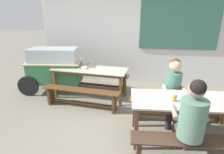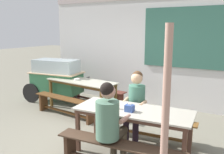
{
  "view_description": "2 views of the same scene",
  "coord_description": "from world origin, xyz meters",
  "px_view_note": "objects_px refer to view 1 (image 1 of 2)",
  "views": [
    {
      "loc": [
        0.06,
        -2.87,
        2.07
      ],
      "look_at": [
        -0.47,
        0.44,
        0.88
      ],
      "focal_mm": 28.58,
      "sensor_mm": 36.0,
      "label": 1
    },
    {
      "loc": [
        2.44,
        -3.52,
        2.05
      ],
      "look_at": [
        -0.15,
        1.02,
        1.0
      ],
      "focal_mm": 38.47,
      "sensor_mm": 36.0,
      "label": 2
    }
  ],
  "objects_px": {
    "person_near_front": "(191,118)",
    "person_right_near_table": "(173,88)",
    "bench_near_front": "(200,149)",
    "tissue_box": "(193,99)",
    "bench_near_back": "(178,107)",
    "dining_table_far": "(90,72)",
    "soup_bowl": "(84,68)",
    "bench_far_front": "(81,96)",
    "food_cart": "(54,67)",
    "condiment_jar": "(174,98)",
    "bench_far_back": "(98,78)",
    "dining_table_near": "(190,103)"
  },
  "relations": [
    {
      "from": "person_near_front",
      "to": "person_right_near_table",
      "type": "relative_size",
      "value": 1.02
    },
    {
      "from": "tissue_box",
      "to": "person_right_near_table",
      "type": "bearing_deg",
      "value": 105.61
    },
    {
      "from": "dining_table_near",
      "to": "person_right_near_table",
      "type": "relative_size",
      "value": 1.5
    },
    {
      "from": "person_near_front",
      "to": "tissue_box",
      "type": "height_order",
      "value": "person_near_front"
    },
    {
      "from": "bench_near_back",
      "to": "bench_near_front",
      "type": "height_order",
      "value": "same"
    },
    {
      "from": "tissue_box",
      "to": "food_cart",
      "type": "bearing_deg",
      "value": 151.09
    },
    {
      "from": "dining_table_far",
      "to": "bench_far_back",
      "type": "relative_size",
      "value": 1.06
    },
    {
      "from": "dining_table_far",
      "to": "person_near_front",
      "type": "bearing_deg",
      "value": -44.67
    },
    {
      "from": "bench_near_front",
      "to": "tissue_box",
      "type": "distance_m",
      "value": 0.71
    },
    {
      "from": "bench_far_front",
      "to": "person_right_near_table",
      "type": "bearing_deg",
      "value": -8.21
    },
    {
      "from": "bench_near_front",
      "to": "soup_bowl",
      "type": "distance_m",
      "value": 3.03
    },
    {
      "from": "bench_near_back",
      "to": "soup_bowl",
      "type": "distance_m",
      "value": 2.35
    },
    {
      "from": "bench_far_front",
      "to": "food_cart",
      "type": "bearing_deg",
      "value": 140.94
    },
    {
      "from": "dining_table_near",
      "to": "person_near_front",
      "type": "relative_size",
      "value": 1.47
    },
    {
      "from": "person_right_near_table",
      "to": "tissue_box",
      "type": "bearing_deg",
      "value": -74.39
    },
    {
      "from": "tissue_box",
      "to": "condiment_jar",
      "type": "relative_size",
      "value": 1.02
    },
    {
      "from": "food_cart",
      "to": "person_near_front",
      "type": "xyz_separation_m",
      "value": [
        3.01,
        -2.16,
        0.05
      ]
    },
    {
      "from": "condiment_jar",
      "to": "bench_far_front",
      "type": "bearing_deg",
      "value": 153.94
    },
    {
      "from": "person_near_front",
      "to": "dining_table_far",
      "type": "bearing_deg",
      "value": 135.33
    },
    {
      "from": "bench_far_front",
      "to": "soup_bowl",
      "type": "relative_size",
      "value": 12.6
    },
    {
      "from": "bench_near_front",
      "to": "tissue_box",
      "type": "height_order",
      "value": "tissue_box"
    },
    {
      "from": "bench_near_back",
      "to": "tissue_box",
      "type": "height_order",
      "value": "tissue_box"
    },
    {
      "from": "dining_table_near",
      "to": "soup_bowl",
      "type": "bearing_deg",
      "value": 148.23
    },
    {
      "from": "dining_table_near",
      "to": "person_right_near_table",
      "type": "bearing_deg",
      "value": 109.95
    },
    {
      "from": "food_cart",
      "to": "person_near_front",
      "type": "height_order",
      "value": "person_near_front"
    },
    {
      "from": "dining_table_near",
      "to": "soup_bowl",
      "type": "xyz_separation_m",
      "value": [
        -2.21,
        1.37,
        0.09
      ]
    },
    {
      "from": "condiment_jar",
      "to": "bench_near_front",
      "type": "bearing_deg",
      "value": -55.61
    },
    {
      "from": "dining_table_far",
      "to": "soup_bowl",
      "type": "height_order",
      "value": "soup_bowl"
    },
    {
      "from": "bench_near_back",
      "to": "food_cart",
      "type": "xyz_separation_m",
      "value": [
        -3.1,
        1.03,
        0.41
      ]
    },
    {
      "from": "tissue_box",
      "to": "bench_far_back",
      "type": "bearing_deg",
      "value": 133.86
    },
    {
      "from": "bench_near_front",
      "to": "tissue_box",
      "type": "relative_size",
      "value": 14.54
    },
    {
      "from": "dining_table_near",
      "to": "tissue_box",
      "type": "relative_size",
      "value": 14.61
    },
    {
      "from": "food_cart",
      "to": "condiment_jar",
      "type": "xyz_separation_m",
      "value": [
        2.86,
        -1.72,
        0.13
      ]
    },
    {
      "from": "condiment_jar",
      "to": "soup_bowl",
      "type": "xyz_separation_m",
      "value": [
        -1.93,
        1.48,
        -0.04
      ]
    },
    {
      "from": "dining_table_far",
      "to": "condiment_jar",
      "type": "distance_m",
      "value": 2.34
    },
    {
      "from": "bench_far_back",
      "to": "food_cart",
      "type": "height_order",
      "value": "food_cart"
    },
    {
      "from": "bench_far_front",
      "to": "condiment_jar",
      "type": "relative_size",
      "value": 14.07
    },
    {
      "from": "dining_table_far",
      "to": "dining_table_near",
      "type": "height_order",
      "value": "same"
    },
    {
      "from": "soup_bowl",
      "to": "tissue_box",
      "type": "bearing_deg",
      "value": -34.02
    },
    {
      "from": "bench_far_front",
      "to": "tissue_box",
      "type": "height_order",
      "value": "tissue_box"
    },
    {
      "from": "dining_table_far",
      "to": "soup_bowl",
      "type": "bearing_deg",
      "value": -173.22
    },
    {
      "from": "soup_bowl",
      "to": "bench_near_front",
      "type": "bearing_deg",
      "value": -40.95
    },
    {
      "from": "bench_near_front",
      "to": "tissue_box",
      "type": "xyz_separation_m",
      "value": [
        -0.06,
        0.47,
        0.52
      ]
    },
    {
      "from": "dining_table_far",
      "to": "soup_bowl",
      "type": "relative_size",
      "value": 13.23
    },
    {
      "from": "person_near_front",
      "to": "tissue_box",
      "type": "xyz_separation_m",
      "value": [
        0.12,
        0.43,
        0.07
      ]
    },
    {
      "from": "bench_far_front",
      "to": "food_cart",
      "type": "relative_size",
      "value": 0.98
    },
    {
      "from": "person_right_near_table",
      "to": "food_cart",
      "type": "bearing_deg",
      "value": 159.62
    },
    {
      "from": "bench_far_front",
      "to": "person_near_front",
      "type": "height_order",
      "value": "person_near_front"
    },
    {
      "from": "dining_table_near",
      "to": "food_cart",
      "type": "bearing_deg",
      "value": 152.82
    },
    {
      "from": "person_right_near_table",
      "to": "bench_near_front",
      "type": "bearing_deg",
      "value": -78.08
    }
  ]
}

